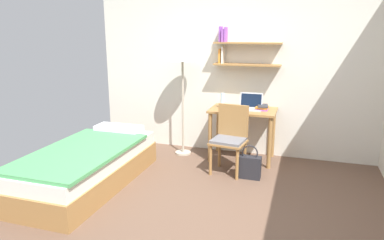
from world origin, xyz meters
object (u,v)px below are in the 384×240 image
at_px(standing_lamp, 182,59).
at_px(handbag, 249,166).
at_px(water_bottle, 222,100).
at_px(book_stack, 262,107).
at_px(desk_chair, 230,136).
at_px(bed, 88,166).
at_px(desk, 243,119).
at_px(laptop, 251,105).

relative_size(standing_lamp, handbag, 3.71).
distance_m(water_bottle, book_stack, 0.57).
bearing_deg(desk_chair, standing_lamp, 149.93).
distance_m(bed, book_stack, 2.47).
xyz_separation_m(desk, standing_lamp, (-0.89, -0.04, 0.84)).
relative_size(desk, standing_lamp, 0.57).
bearing_deg(laptop, desk_chair, -107.64).
height_order(bed, standing_lamp, standing_lamp).
xyz_separation_m(desk_chair, water_bottle, (-0.22, 0.50, 0.37)).
distance_m(standing_lamp, book_stack, 1.33).
relative_size(bed, desk, 2.20).
relative_size(desk, desk_chair, 1.04).
bearing_deg(desk_chair, laptop, 72.36).
xyz_separation_m(standing_lamp, laptop, (0.99, 0.07, -0.63)).
distance_m(desk, desk_chair, 0.53).
relative_size(desk_chair, standing_lamp, 0.55).
distance_m(bed, water_bottle, 2.05).
bearing_deg(handbag, desk_chair, 153.47).
xyz_separation_m(bed, laptop, (1.73, 1.48, 0.57)).
bearing_deg(laptop, bed, -139.43).
bearing_deg(desk_chair, bed, -148.97).
xyz_separation_m(standing_lamp, water_bottle, (0.59, 0.02, -0.58)).
distance_m(laptop, water_bottle, 0.40).
xyz_separation_m(water_bottle, handbag, (0.52, -0.64, -0.70)).
distance_m(desk_chair, handbag, 0.46).
bearing_deg(water_bottle, bed, -132.91).
xyz_separation_m(standing_lamp, handbag, (1.11, -0.62, -1.29)).
relative_size(bed, water_bottle, 9.29).
bearing_deg(desk, standing_lamp, -177.73).
distance_m(laptop, book_stack, 0.17).
bearing_deg(bed, standing_lamp, 62.43).
bearing_deg(standing_lamp, laptop, 4.03).
height_order(desk_chair, handbag, desk_chair).
height_order(standing_lamp, handbag, standing_lamp).
bearing_deg(standing_lamp, water_bottle, 2.09).
relative_size(desk, laptop, 2.84).
bearing_deg(bed, water_bottle, 47.09).
distance_m(book_stack, handbag, 0.94).
relative_size(desk, handbag, 2.11).
bearing_deg(book_stack, desk, -169.39).
height_order(desk_chair, water_bottle, water_bottle).
height_order(desk, water_bottle, water_bottle).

